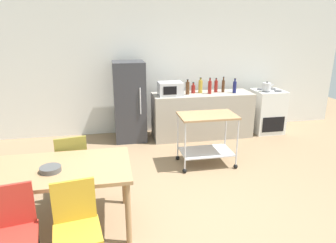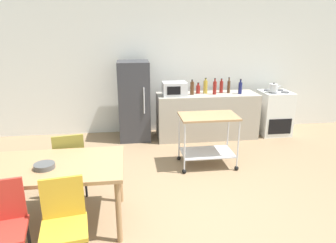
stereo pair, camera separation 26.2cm
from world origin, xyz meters
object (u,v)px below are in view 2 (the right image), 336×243
at_px(dining_table, 54,171).
at_px(bottle_wine, 240,88).
at_px(chair_red, 2,224).
at_px(microwave, 175,89).
at_px(bottle_sparkling_water, 192,88).
at_px(bottle_soda, 205,87).
at_px(bottle_olive_oil, 215,88).
at_px(stove_oven, 274,113).
at_px(bottle_hot_sauce, 198,89).
at_px(bottle_vinegar, 221,87).
at_px(chair_mustard, 64,221).
at_px(kitchen_cart, 208,132).
at_px(chair_olive, 70,159).
at_px(fruit_bowl, 44,166).
at_px(kettle, 274,88).
at_px(bottle_soy_sauce, 229,87).
at_px(refrigerator, 134,101).

relative_size(dining_table, bottle_wine, 5.10).
relative_size(chair_red, microwave, 1.93).
height_order(chair_red, bottle_wine, bottle_wine).
relative_size(bottle_sparkling_water, bottle_soda, 0.96).
relative_size(dining_table, chair_red, 1.69).
xyz_separation_m(chair_red, bottle_olive_oil, (2.82, 3.26, 0.52)).
distance_m(dining_table, microwave, 3.12).
bearing_deg(bottle_wine, stove_oven, 6.59).
bearing_deg(dining_table, bottle_hot_sauce, 50.63).
bearing_deg(bottle_vinegar, chair_mustard, -125.93).
bearing_deg(bottle_vinegar, kitchen_cart, -114.08).
bearing_deg(chair_olive, fruit_bowl, 70.98).
relative_size(chair_mustard, kettle, 3.71).
relative_size(bottle_vinegar, bottle_wine, 0.98).
bearing_deg(dining_table, stove_oven, 34.56).
distance_m(bottle_hot_sauce, bottle_vinegar, 0.48).
height_order(chair_olive, bottle_vinegar, bottle_vinegar).
xyz_separation_m(bottle_soda, bottle_wine, (0.67, -0.14, -0.01)).
xyz_separation_m(kitchen_cart, bottle_soda, (0.29, 1.39, 0.46)).
xyz_separation_m(bottle_olive_oil, kettle, (1.21, -0.03, -0.03)).
distance_m(chair_red, bottle_vinegar, 4.54).
height_order(bottle_olive_oil, bottle_vinegar, bottle_olive_oil).
xyz_separation_m(chair_red, bottle_soy_sauce, (3.14, 3.35, 0.51)).
relative_size(stove_oven, bottle_hot_sauce, 4.22).
xyz_separation_m(dining_table, microwave, (1.72, 2.57, 0.36)).
distance_m(dining_table, bottle_sparkling_water, 3.35).
distance_m(kitchen_cart, bottle_soda, 1.49).
relative_size(chair_mustard, fruit_bowl, 4.16).
height_order(bottle_soda, bottle_olive_oil, bottle_olive_oil).
distance_m(stove_oven, kettle, 0.57).
relative_size(chair_olive, bottle_olive_oil, 2.80).
relative_size(chair_red, chair_mustard, 1.00).
bearing_deg(fruit_bowl, bottle_wine, 40.41).
height_order(refrigerator, bottle_soy_sauce, refrigerator).
relative_size(chair_olive, refrigerator, 0.57).
height_order(chair_red, chair_olive, same).
height_order(bottle_olive_oil, fruit_bowl, bottle_olive_oil).
bearing_deg(chair_olive, dining_table, 75.80).
xyz_separation_m(chair_mustard, bottle_soy_sauce, (2.61, 3.37, 0.51)).
xyz_separation_m(chair_red, bottle_sparkling_water, (2.38, 3.29, 0.51)).
height_order(stove_oven, bottle_hot_sauce, bottle_hot_sauce).
height_order(dining_table, refrigerator, refrigerator).
bearing_deg(stove_oven, bottle_soy_sauce, 178.79).
bearing_deg(bottle_olive_oil, kitchen_cart, -109.52).
distance_m(chair_mustard, bottle_vinegar, 4.23).
bearing_deg(kettle, fruit_bowl, -145.23).
distance_m(bottle_olive_oil, bottle_wine, 0.51).
distance_m(chair_olive, stove_oven, 4.29).
distance_m(fruit_bowl, kettle, 4.62).
xyz_separation_m(refrigerator, bottle_hot_sauce, (1.27, -0.03, 0.21)).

